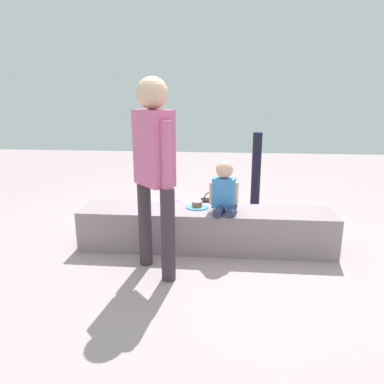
{
  "coord_description": "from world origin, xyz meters",
  "views": [
    {
      "loc": [
        0.17,
        -3.35,
        1.48
      ],
      "look_at": [
        -0.11,
        -0.28,
        0.64
      ],
      "focal_mm": 34.09,
      "sensor_mm": 36.0,
      "label": 1
    }
  ],
  "objects": [
    {
      "name": "ground_plane",
      "position": [
        0.0,
        0.0,
        0.0
      ],
      "size": [
        12.0,
        12.0,
        0.0
      ],
      "primitive_type": "plane",
      "color": "#A28C8F"
    },
    {
      "name": "water_bottle_near_gift",
      "position": [
        -0.87,
        0.4,
        0.09
      ],
      "size": [
        0.07,
        0.07,
        0.19
      ],
      "color": "silver",
      "rests_on": "ground_plane"
    },
    {
      "name": "cake_plate",
      "position": [
        -0.09,
        0.06,
        0.42
      ],
      "size": [
        0.22,
        0.22,
        0.07
      ],
      "color": "#4CA5D8",
      "rests_on": "concrete_ledge"
    },
    {
      "name": "water_bottle_far_side",
      "position": [
        -0.91,
        0.56,
        0.1
      ],
      "size": [
        0.08,
        0.08,
        0.21
      ],
      "color": "silver",
      "rests_on": "ground_plane"
    },
    {
      "name": "railing_post",
      "position": [
        0.55,
        0.99,
        0.38
      ],
      "size": [
        0.36,
        0.36,
        1.04
      ],
      "color": "black",
      "rests_on": "ground_plane"
    },
    {
      "name": "adult_standing",
      "position": [
        -0.39,
        -0.53,
        0.97
      ],
      "size": [
        0.37,
        0.38,
        1.61
      ],
      "color": "#372D35",
      "rests_on": "ground_plane"
    },
    {
      "name": "gift_bag",
      "position": [
        -0.47,
        0.7,
        0.13
      ],
      "size": [
        0.22,
        0.09,
        0.3
      ],
      "color": "#B259BF",
      "rests_on": "ground_plane"
    },
    {
      "name": "concrete_ledge",
      "position": [
        0.0,
        0.0,
        0.2
      ],
      "size": [
        2.45,
        0.45,
        0.39
      ],
      "primitive_type": "cube",
      "color": "gray",
      "rests_on": "ground_plane"
    },
    {
      "name": "handbag_black_leather",
      "position": [
        0.02,
        1.01,
        0.11
      ],
      "size": [
        0.28,
        0.15,
        0.31
      ],
      "color": "black",
      "rests_on": "ground_plane"
    },
    {
      "name": "cake_box_white",
      "position": [
        -1.03,
        0.85,
        0.07
      ],
      "size": [
        0.38,
        0.34,
        0.14
      ],
      "primitive_type": "cube",
      "rotation": [
        0.0,
        0.0,
        -0.2
      ],
      "color": "white",
      "rests_on": "ground_plane"
    },
    {
      "name": "child_seated",
      "position": [
        0.17,
        -0.04,
        0.61
      ],
      "size": [
        0.28,
        0.33,
        0.48
      ],
      "color": "navy",
      "rests_on": "concrete_ledge"
    }
  ]
}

